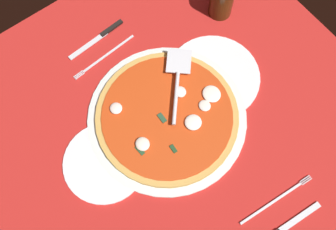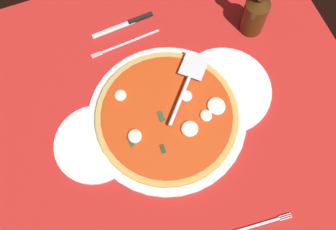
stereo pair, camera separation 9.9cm
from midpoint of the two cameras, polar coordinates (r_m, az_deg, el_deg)
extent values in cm
cube|color=#B3201D|center=(100.60, 3.44, -2.87)|extent=(105.21, 105.21, 0.80)
cube|color=silver|center=(100.87, -18.49, -12.61)|extent=(7.52, 7.52, 0.10)
cube|color=silver|center=(105.31, -20.42, -4.85)|extent=(7.52, 7.52, 0.10)
cube|color=silver|center=(97.85, -13.18, -15.44)|extent=(7.52, 7.52, 0.10)
cube|color=silver|center=(101.30, -15.52, -7.34)|extent=(7.52, 7.52, 0.10)
cube|color=silver|center=(106.79, -17.60, 0.10)|extent=(7.52, 7.52, 0.10)
cube|color=silver|center=(114.00, -19.44, 6.70)|extent=(7.52, 7.52, 0.10)
cube|color=silver|center=(122.64, -21.08, 12.44)|extent=(7.52, 7.52, 0.10)
cube|color=silver|center=(98.29, -10.22, -9.95)|extent=(7.52, 7.52, 0.10)
cube|color=silver|center=(102.84, -12.69, -2.15)|extent=(7.52, 7.52, 0.10)
cube|color=silver|center=(109.28, -14.88, 4.86)|extent=(7.52, 7.52, 0.10)
cube|color=silver|center=(117.31, -16.84, 11.00)|extent=(7.52, 7.52, 0.10)
cube|color=silver|center=(96.36, -4.56, -12.60)|extent=(7.52, 7.52, 0.10)
cube|color=silver|center=(99.87, -7.42, -4.54)|extent=(7.52, 7.52, 0.10)
cube|color=silver|center=(105.43, -9.98, 2.84)|extent=(7.52, 7.52, 0.10)
cube|color=silver|center=(112.73, -12.27, 9.36)|extent=(7.52, 7.52, 0.10)
cube|color=silver|center=(121.46, -14.33, 15.01)|extent=(7.52, 7.52, 0.10)
cube|color=silver|center=(95.58, 1.39, -15.20)|extent=(7.52, 7.52, 0.10)
cube|color=silver|center=(97.97, -1.86, -7.00)|extent=(7.52, 7.52, 0.10)
cube|color=silver|center=(102.53, -4.78, 0.66)|extent=(7.52, 7.52, 0.10)
cube|color=silver|center=(108.99, -7.41, 7.54)|extent=(7.52, 7.52, 0.10)
cube|color=silver|center=(117.04, -9.78, 13.55)|extent=(7.52, 7.52, 0.10)
cube|color=silver|center=(97.20, 3.92, -9.46)|extent=(7.52, 7.52, 0.10)
cube|color=silver|center=(100.68, 0.66, -1.63)|extent=(7.52, 7.52, 0.10)
cube|color=silver|center=(106.20, -2.29, 5.54)|extent=(7.52, 7.52, 0.10)
cube|color=silver|center=(113.45, -4.97, 11.89)|extent=(7.52, 7.52, 0.10)
cube|color=silver|center=(97.59, 9.81, -11.83)|extent=(7.52, 7.52, 0.10)
cube|color=silver|center=(99.94, 6.26, -3.96)|extent=(7.52, 7.52, 0.10)
cube|color=silver|center=(104.41, 3.02, 3.42)|extent=(7.52, 7.52, 0.10)
cube|color=silver|center=(110.76, 0.05, 10.05)|extent=(7.52, 7.52, 0.10)
cube|color=silver|center=(118.69, -2.66, 15.87)|extent=(7.52, 7.52, 0.10)
cube|color=silver|center=(99.13, 15.67, -14.04)|extent=(7.52, 7.52, 0.10)
cube|color=silver|center=(100.32, 11.92, -6.26)|extent=(7.52, 7.52, 0.10)
cube|color=silver|center=(103.69, 8.43, 1.21)|extent=(7.52, 7.52, 0.10)
cube|color=silver|center=(109.05, 5.21, 8.07)|extent=(7.52, 7.52, 0.10)
cube|color=silver|center=(116.13, 2.25, 14.16)|extent=(7.52, 7.52, 0.10)
cube|color=silver|center=(101.81, 17.51, -8.46)|extent=(7.52, 7.52, 0.10)
cube|color=silver|center=(104.06, 13.85, -1.02)|extent=(7.52, 7.52, 0.10)
cube|color=silver|center=(108.36, 10.43, 5.97)|extent=(7.52, 7.52, 0.10)
cube|color=silver|center=(114.50, 7.25, 12.29)|extent=(7.52, 7.52, 0.10)
cube|color=silver|center=(104.37, 22.95, -10.49)|extent=(7.52, 7.52, 0.10)
cube|color=silver|center=(105.50, 19.19, -3.20)|extent=(7.52, 7.52, 0.10)
cube|color=silver|center=(108.72, 15.63, 3.81)|extent=(7.52, 7.52, 0.10)
cube|color=silver|center=(113.84, 12.29, 10.29)|extent=(7.52, 7.52, 0.10)
cube|color=silver|center=(107.97, 24.35, -5.28)|extent=(7.52, 7.52, 0.10)
cube|color=silver|center=(110.10, 20.72, 1.66)|extent=(7.52, 7.52, 0.10)
cube|color=silver|center=(114.17, 17.27, 8.21)|extent=(7.52, 7.52, 0.10)
cube|color=silver|center=(120.01, 14.00, 14.19)|extent=(7.52, 7.52, 0.10)
cube|color=silver|center=(112.47, 25.63, -0.43)|extent=(7.52, 7.52, 0.10)
cube|color=silver|center=(115.49, 22.13, 6.10)|extent=(7.52, 7.52, 0.10)
cube|color=silver|center=(120.33, 18.78, 12.18)|extent=(7.52, 7.52, 0.10)
cube|color=silver|center=(121.57, 23.42, 10.11)|extent=(7.52, 7.52, 0.10)
cylinder|color=silver|center=(100.78, 2.80, -0.68)|extent=(41.12, 41.12, 1.05)
cylinder|color=white|center=(99.35, -7.81, -4.59)|extent=(20.77, 20.77, 1.00)
cylinder|color=white|center=(105.51, 10.89, 3.30)|extent=(25.11, 25.11, 1.00)
cylinder|color=gold|center=(99.77, 2.83, -0.47)|extent=(36.78, 36.78, 1.10)
cylinder|color=#C23B12|center=(99.11, 2.84, -0.33)|extent=(33.70, 33.70, 0.30)
ellipsoid|color=#EEE5D0|center=(96.40, -1.97, -3.48)|extent=(3.46, 3.71, 1.22)
ellipsoid|color=silver|center=(100.56, -4.21, 2.54)|extent=(3.15, 3.24, 1.02)
ellipsoid|color=white|center=(100.64, 9.88, 0.95)|extent=(4.58, 4.95, 1.01)
ellipsoid|color=white|center=(97.53, 6.09, -2.38)|extent=(4.33, 4.24, 1.13)
ellipsoid|color=white|center=(100.55, 5.50, 2.45)|extent=(3.04, 3.22, 1.27)
ellipsoid|color=silver|center=(99.44, 8.39, -0.36)|extent=(3.00, 3.21, 0.81)
cube|color=#224526|center=(96.53, -2.58, -4.24)|extent=(1.30, 2.81, 0.30)
cube|color=#1D3F20|center=(95.97, 2.20, -5.36)|extent=(1.16, 2.25, 0.30)
cube|color=#25492F|center=(98.58, 1.84, -0.55)|extent=(1.33, 2.74, 0.30)
cube|color=silver|center=(103.60, 6.56, 6.82)|extent=(9.53, 9.58, 0.30)
cylinder|color=silver|center=(98.66, 4.59, 1.76)|extent=(10.39, 11.39, 1.00)
cube|color=silver|center=(97.18, 13.92, -16.32)|extent=(18.04, 2.28, 0.25)
cube|color=silver|center=(100.23, 19.68, -14.47)|extent=(3.01, 0.50, 0.25)
cube|color=silver|center=(100.24, 19.59, -14.23)|extent=(3.01, 0.50, 0.25)
cube|color=silver|center=(100.24, 19.49, -14.00)|extent=(3.01, 0.50, 0.25)
cube|color=white|center=(112.19, -3.51, 11.41)|extent=(20.00, 14.03, 0.60)
cube|color=silver|center=(110.39, -2.92, 10.38)|extent=(17.29, 1.71, 0.25)
cube|color=silver|center=(109.34, -7.94, 8.57)|extent=(3.01, 0.41, 0.25)
cube|color=silver|center=(109.12, -7.85, 8.39)|extent=(3.01, 0.41, 0.25)
cube|color=silver|center=(108.90, -7.76, 8.21)|extent=(3.01, 0.41, 0.25)
cube|color=black|center=(114.14, -1.53, 13.70)|extent=(7.38, 1.67, 0.80)
cube|color=silver|center=(112.91, -5.43, 12.12)|extent=(12.87, 2.22, 0.25)
cylinder|color=#44250C|center=(112.48, 14.99, 13.41)|extent=(6.69, 6.69, 11.00)
cone|color=#44250C|center=(106.99, 15.93, 15.49)|extent=(6.69, 6.69, 3.01)
camera|label=1|loc=(0.05, -87.11, 7.56)|focal=41.73mm
camera|label=2|loc=(0.05, 92.89, -7.56)|focal=41.73mm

